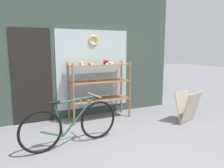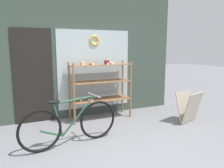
{
  "view_description": "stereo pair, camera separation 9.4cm",
  "coord_description": "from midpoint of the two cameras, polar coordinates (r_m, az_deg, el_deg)",
  "views": [
    {
      "loc": [
        -1.67,
        -2.7,
        1.69
      ],
      "look_at": [
        0.11,
        1.1,
        0.98
      ],
      "focal_mm": 35.0,
      "sensor_mm": 36.0,
      "label": 1
    },
    {
      "loc": [
        -1.59,
        -2.74,
        1.69
      ],
      "look_at": [
        0.11,
        1.1,
        0.98
      ],
      "focal_mm": 35.0,
      "sensor_mm": 36.0,
      "label": 2
    }
  ],
  "objects": [
    {
      "name": "display_case",
      "position": [
        5.15,
        -3.86,
        0.38
      ],
      "size": [
        1.43,
        0.48,
        1.39
      ],
      "color": "#8E6642",
      "rests_on": "ground_plane"
    },
    {
      "name": "ground_plane",
      "position": [
        3.59,
        5.35,
        -18.51
      ],
      "size": [
        30.0,
        30.0,
        0.0
      ],
      "primitive_type": "plane",
      "color": "gray"
    },
    {
      "name": "bicycle",
      "position": [
        3.89,
        -11.27,
        -10.24
      ],
      "size": [
        1.76,
        0.46,
        0.85
      ],
      "rotation": [
        0.0,
        0.0,
        0.14
      ],
      "color": "black",
      "rests_on": "ground_plane"
    },
    {
      "name": "storefront_facade",
      "position": [
        5.36,
        -8.04,
        9.83
      ],
      "size": [
        4.73,
        0.13,
        3.54
      ],
      "color": "#3D4C42",
      "rests_on": "ground_plane"
    },
    {
      "name": "sandwich_board",
      "position": [
        5.25,
        18.65,
        -5.64
      ],
      "size": [
        0.66,
        0.53,
        0.7
      ],
      "rotation": [
        0.0,
        0.0,
        0.31
      ],
      "color": "#B2A893",
      "rests_on": "ground_plane"
    }
  ]
}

